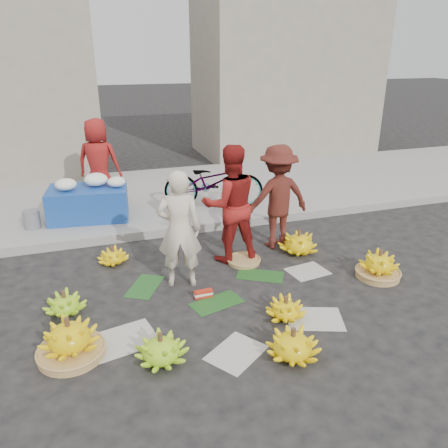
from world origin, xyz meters
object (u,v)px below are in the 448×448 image
object	(u,v)px
flower_table	(89,201)
bicycle	(214,182)
banana_bunch_4	(379,266)
vendor_cream	(179,230)
banana_bunch_0	(70,340)

from	to	relation	value
flower_table	bicycle	world-z (taller)	bicycle
banana_bunch_4	flower_table	bearing A→B (deg)	137.84
vendor_cream	flower_table	bearing A→B (deg)	-54.94
vendor_cream	banana_bunch_4	bearing A→B (deg)	179.08
banana_bunch_4	bicycle	bearing A→B (deg)	113.27
banana_bunch_0	bicycle	xyz separation A→B (m)	(2.69, 3.73, 0.42)
flower_table	banana_bunch_0	bearing A→B (deg)	-88.46
banana_bunch_0	flower_table	world-z (taller)	flower_table
vendor_cream	flower_table	world-z (taller)	vendor_cream
vendor_cream	bicycle	size ratio (longest dim) A/B	0.84
flower_table	banana_bunch_4	bearing A→B (deg)	-35.18
vendor_cream	bicycle	xyz separation A→B (m)	(1.26, 2.59, -0.18)
banana_bunch_4	vendor_cream	size ratio (longest dim) A/B	0.38
banana_bunch_0	banana_bunch_4	distance (m)	4.12
bicycle	flower_table	bearing A→B (deg)	104.25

